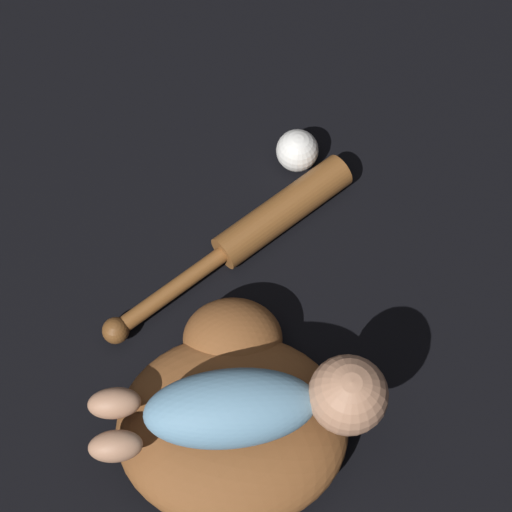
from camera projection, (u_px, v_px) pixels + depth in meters
ground_plane at (214, 431)px, 1.24m from camera, size 6.00×6.00×0.00m
baseball_glove at (232, 412)px, 1.20m from camera, size 0.38×0.38×0.10m
baby_figure at (261, 405)px, 1.11m from camera, size 0.40×0.14×0.11m
baseball_bat at (258, 229)px, 1.36m from camera, size 0.44×0.25×0.06m
baseball at (297, 151)px, 1.42m from camera, size 0.07×0.07×0.07m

